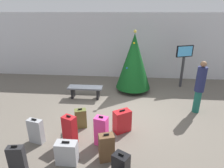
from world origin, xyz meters
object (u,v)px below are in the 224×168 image
(flight_info_kiosk, at_px, (184,59))
(suitcase_2, at_px, (106,148))
(suitcase_8, at_px, (101,131))
(waiting_bench, at_px, (85,90))
(traveller_0, at_px, (200,86))
(suitcase_4, at_px, (121,166))
(holiday_tree, at_px, (134,61))
(suitcase_3, at_px, (36,131))
(suitcase_0, at_px, (17,159))
(suitcase_5, at_px, (122,121))
(suitcase_6, at_px, (81,118))
(suitcase_1, at_px, (70,130))
(suitcase_7, at_px, (67,153))

(flight_info_kiosk, relative_size, suitcase_2, 2.64)
(suitcase_2, height_order, suitcase_8, suitcase_8)
(waiting_bench, distance_m, traveller_0, 4.17)
(suitcase_4, bearing_deg, suitcase_2, 125.70)
(suitcase_8, bearing_deg, holiday_tree, 76.59)
(suitcase_2, relative_size, suitcase_3, 1.01)
(suitcase_3, relative_size, suitcase_8, 0.86)
(flight_info_kiosk, relative_size, suitcase_4, 3.01)
(holiday_tree, xyz_separation_m, flight_info_kiosk, (2.20, 0.68, -0.02))
(suitcase_0, bearing_deg, suitcase_3, 93.17)
(suitcase_5, height_order, suitcase_6, suitcase_5)
(suitcase_1, height_order, suitcase_4, suitcase_1)
(traveller_0, xyz_separation_m, suitcase_6, (-3.75, -1.25, -0.67))
(suitcase_1, distance_m, suitcase_3, 0.90)
(holiday_tree, relative_size, waiting_bench, 1.91)
(suitcase_0, relative_size, suitcase_8, 0.83)
(holiday_tree, xyz_separation_m, suitcase_5, (-0.36, -3.04, -1.00))
(suitcase_5, bearing_deg, waiting_bench, 125.89)
(suitcase_6, relative_size, suitcase_8, 0.75)
(flight_info_kiosk, xyz_separation_m, suitcase_7, (-3.77, -5.07, -1.03))
(suitcase_4, distance_m, suitcase_7, 1.29)
(suitcase_3, bearing_deg, suitcase_7, -32.47)
(waiting_bench, bearing_deg, suitcase_8, -69.52)
(waiting_bench, bearing_deg, traveller_0, -10.89)
(holiday_tree, bearing_deg, suitcase_8, -103.41)
(suitcase_2, relative_size, suitcase_6, 1.16)
(suitcase_3, distance_m, suitcase_8, 1.73)
(suitcase_1, relative_size, suitcase_4, 1.31)
(waiting_bench, height_order, suitcase_2, suitcase_2)
(holiday_tree, xyz_separation_m, suitcase_4, (-0.32, -4.72, -1.03))
(suitcase_3, height_order, suitcase_5, suitcase_3)
(suitcase_3, bearing_deg, suitcase_1, 2.93)
(waiting_bench, relative_size, suitcase_1, 1.64)
(traveller_0, xyz_separation_m, suitcase_8, (-3.02, -1.97, -0.57))
(holiday_tree, xyz_separation_m, suitcase_7, (-1.57, -4.40, -1.05))
(suitcase_3, height_order, suitcase_8, suitcase_8)
(waiting_bench, height_order, suitcase_1, suitcase_1)
(suitcase_6, bearing_deg, suitcase_4, -54.27)
(suitcase_1, bearing_deg, suitcase_7, -79.58)
(suitcase_6, bearing_deg, flight_info_kiosk, 43.57)
(suitcase_3, height_order, suitcase_7, suitcase_3)
(traveller_0, distance_m, suitcase_8, 3.65)
(holiday_tree, height_order, suitcase_2, holiday_tree)
(suitcase_0, height_order, suitcase_8, suitcase_8)
(suitcase_0, distance_m, suitcase_8, 1.99)
(suitcase_4, height_order, suitcase_5, suitcase_5)
(suitcase_4, xyz_separation_m, suitcase_8, (-0.55, 1.05, 0.10))
(holiday_tree, distance_m, suitcase_8, 3.88)
(suitcase_1, relative_size, suitcase_6, 1.33)
(traveller_0, height_order, suitcase_1, traveller_0)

